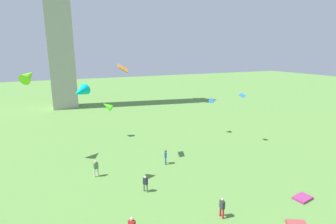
{
  "coord_description": "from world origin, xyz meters",
  "views": [
    {
      "loc": [
        -13.54,
        -7.03,
        12.88
      ],
      "look_at": [
        -2.41,
        17.26,
        6.53
      ],
      "focal_mm": 27.71,
      "sensor_mm": 36.0,
      "label": 1
    }
  ],
  "objects_px": {
    "person_4": "(222,206)",
    "kite_flying_4": "(80,92)",
    "kite_flying_1": "(123,68)",
    "person_3": "(96,167)",
    "person_2": "(145,183)",
    "kite_flying_2": "(29,76)",
    "kite_bundle_1": "(303,198)",
    "person_1": "(166,156)",
    "kite_flying_3": "(107,106)",
    "kite_flying_0": "(242,95)",
    "kite_flying_5": "(213,101)"
  },
  "relations": [
    {
      "from": "person_1",
      "to": "kite_flying_1",
      "type": "height_order",
      "value": "kite_flying_1"
    },
    {
      "from": "kite_flying_4",
      "to": "kite_bundle_1",
      "type": "bearing_deg",
      "value": 13.6
    },
    {
      "from": "kite_flying_3",
      "to": "kite_flying_5",
      "type": "relative_size",
      "value": 1.26
    },
    {
      "from": "kite_flying_5",
      "to": "kite_bundle_1",
      "type": "bearing_deg",
      "value": 140.08
    },
    {
      "from": "person_4",
      "to": "kite_flying_5",
      "type": "bearing_deg",
      "value": -29.56
    },
    {
      "from": "kite_flying_1",
      "to": "kite_flying_2",
      "type": "distance_m",
      "value": 10.5
    },
    {
      "from": "kite_flying_2",
      "to": "person_2",
      "type": "bearing_deg",
      "value": 159.05
    },
    {
      "from": "person_3",
      "to": "kite_flying_0",
      "type": "bearing_deg",
      "value": -13.2
    },
    {
      "from": "kite_flying_1",
      "to": "kite_bundle_1",
      "type": "xyz_separation_m",
      "value": [
        11.9,
        -14.86,
        -10.85
      ]
    },
    {
      "from": "person_1",
      "to": "kite_flying_2",
      "type": "height_order",
      "value": "kite_flying_2"
    },
    {
      "from": "kite_bundle_1",
      "to": "person_4",
      "type": "bearing_deg",
      "value": 173.74
    },
    {
      "from": "kite_flying_0",
      "to": "kite_flying_5",
      "type": "height_order",
      "value": "kite_flying_0"
    },
    {
      "from": "person_3",
      "to": "kite_flying_0",
      "type": "xyz_separation_m",
      "value": [
        20.54,
        2.08,
        5.82
      ]
    },
    {
      "from": "kite_flying_1",
      "to": "kite_flying_4",
      "type": "distance_m",
      "value": 6.95
    },
    {
      "from": "person_1",
      "to": "person_3",
      "type": "xyz_separation_m",
      "value": [
        -7.87,
        0.23,
        0.02
      ]
    },
    {
      "from": "person_2",
      "to": "kite_flying_5",
      "type": "distance_m",
      "value": 20.44
    },
    {
      "from": "person_4",
      "to": "kite_flying_0",
      "type": "bearing_deg",
      "value": -41.57
    },
    {
      "from": "person_4",
      "to": "kite_flying_4",
      "type": "height_order",
      "value": "kite_flying_4"
    },
    {
      "from": "person_3",
      "to": "kite_flying_5",
      "type": "relative_size",
      "value": 1.12
    },
    {
      "from": "person_3",
      "to": "person_4",
      "type": "relative_size",
      "value": 1.05
    },
    {
      "from": "kite_flying_1",
      "to": "kite_flying_3",
      "type": "xyz_separation_m",
      "value": [
        -0.11,
        9.37,
        -6.1
      ]
    },
    {
      "from": "kite_flying_3",
      "to": "kite_bundle_1",
      "type": "bearing_deg",
      "value": 62.48
    },
    {
      "from": "person_3",
      "to": "person_4",
      "type": "xyz_separation_m",
      "value": [
        7.85,
        -11.15,
        -0.05
      ]
    },
    {
      "from": "person_2",
      "to": "kite_flying_1",
      "type": "height_order",
      "value": "kite_flying_1"
    },
    {
      "from": "person_2",
      "to": "kite_flying_3",
      "type": "distance_m",
      "value": 17.67
    },
    {
      "from": "person_1",
      "to": "kite_flying_0",
      "type": "xyz_separation_m",
      "value": [
        12.67,
        2.31,
        5.84
      ]
    },
    {
      "from": "kite_flying_0",
      "to": "kite_flying_4",
      "type": "xyz_separation_m",
      "value": [
        -21.64,
        -3.62,
        2.44
      ]
    },
    {
      "from": "person_4",
      "to": "kite_flying_5",
      "type": "relative_size",
      "value": 1.07
    },
    {
      "from": "kite_flying_1",
      "to": "kite_flying_3",
      "type": "distance_m",
      "value": 11.18
    },
    {
      "from": "kite_flying_0",
      "to": "person_2",
      "type": "bearing_deg",
      "value": 102.84
    },
    {
      "from": "person_3",
      "to": "kite_flying_0",
      "type": "height_order",
      "value": "kite_flying_0"
    },
    {
      "from": "person_1",
      "to": "kite_flying_4",
      "type": "xyz_separation_m",
      "value": [
        -8.97,
        -1.31,
        8.28
      ]
    },
    {
      "from": "kite_flying_1",
      "to": "person_3",
      "type": "bearing_deg",
      "value": 138.72
    },
    {
      "from": "kite_flying_0",
      "to": "kite_flying_5",
      "type": "relative_size",
      "value": 0.49
    },
    {
      "from": "person_2",
      "to": "kite_flying_2",
      "type": "bearing_deg",
      "value": -176.02
    },
    {
      "from": "person_4",
      "to": "kite_flying_3",
      "type": "xyz_separation_m",
      "value": [
        -3.91,
        23.34,
        3.91
      ]
    },
    {
      "from": "person_4",
      "to": "kite_flying_5",
      "type": "xyz_separation_m",
      "value": [
        11.5,
        18.54,
        4.18
      ]
    },
    {
      "from": "kite_flying_0",
      "to": "kite_bundle_1",
      "type": "distance_m",
      "value": 16.29
    },
    {
      "from": "person_1",
      "to": "kite_flying_4",
      "type": "height_order",
      "value": "kite_flying_4"
    },
    {
      "from": "person_3",
      "to": "kite_flying_3",
      "type": "bearing_deg",
      "value": 53.15
    },
    {
      "from": "person_2",
      "to": "person_4",
      "type": "bearing_deg",
      "value": 0.52
    },
    {
      "from": "kite_flying_0",
      "to": "kite_flying_5",
      "type": "xyz_separation_m",
      "value": [
        -1.2,
        5.31,
        -1.69
      ]
    },
    {
      "from": "kite_flying_3",
      "to": "kite_flying_2",
      "type": "bearing_deg",
      "value": -24.94
    },
    {
      "from": "kite_flying_4",
      "to": "kite_bundle_1",
      "type": "height_order",
      "value": "kite_flying_4"
    },
    {
      "from": "kite_flying_3",
      "to": "person_1",
      "type": "bearing_deg",
      "value": 53.68
    },
    {
      "from": "kite_flying_3",
      "to": "kite_bundle_1",
      "type": "relative_size",
      "value": 1.26
    },
    {
      "from": "person_2",
      "to": "kite_flying_5",
      "type": "bearing_deg",
      "value": 94.59
    },
    {
      "from": "kite_flying_5",
      "to": "kite_flying_1",
      "type": "bearing_deg",
      "value": 76.64
    },
    {
      "from": "kite_flying_2",
      "to": "kite_flying_3",
      "type": "distance_m",
      "value": 12.1
    },
    {
      "from": "person_1",
      "to": "person_4",
      "type": "relative_size",
      "value": 1.03
    }
  ]
}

